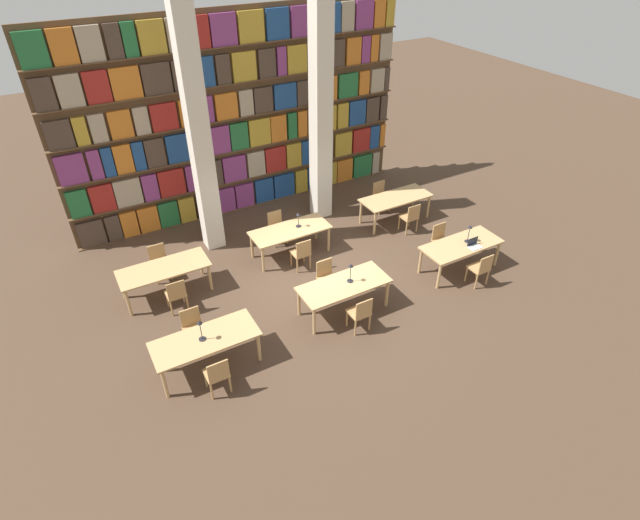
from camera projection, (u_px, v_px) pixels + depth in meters
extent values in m
plane|color=#4C3828|center=(317.00, 280.00, 12.20)|extent=(40.00, 40.00, 0.00)
cube|color=brown|center=(241.00, 117.00, 13.65)|extent=(9.84, 0.06, 5.50)
cube|color=brown|center=(249.00, 204.00, 15.24)|extent=(9.84, 0.35, 0.03)
cube|color=#47382D|center=(91.00, 233.00, 13.20)|extent=(0.66, 0.20, 0.74)
cube|color=#47382D|center=(113.00, 227.00, 13.43)|extent=(0.36, 0.20, 0.74)
cube|color=orange|center=(129.00, 223.00, 13.59)|extent=(0.42, 0.20, 0.74)
cube|color=orange|center=(148.00, 218.00, 13.80)|extent=(0.53, 0.20, 0.74)
cube|color=#236B38|center=(168.00, 213.00, 14.02)|extent=(0.53, 0.20, 0.74)
cube|color=#B7932D|center=(187.00, 209.00, 14.23)|extent=(0.44, 0.20, 0.74)
cube|color=#47382D|center=(206.00, 204.00, 14.46)|extent=(0.55, 0.20, 0.74)
cube|color=#84387A|center=(226.00, 199.00, 14.70)|extent=(0.52, 0.20, 0.74)
cube|color=#84387A|center=(244.00, 195.00, 14.93)|extent=(0.55, 0.20, 0.74)
cube|color=navy|center=(264.00, 190.00, 15.19)|extent=(0.57, 0.20, 0.74)
cube|color=navy|center=(283.00, 185.00, 15.45)|extent=(0.67, 0.20, 0.74)
cube|color=#B7932D|center=(300.00, 180.00, 15.69)|extent=(0.40, 0.20, 0.74)
cube|color=navy|center=(311.00, 178.00, 15.84)|extent=(0.28, 0.20, 0.74)
cube|color=#B7932D|center=(326.00, 174.00, 16.06)|extent=(0.70, 0.20, 0.74)
cube|color=orange|center=(344.00, 170.00, 16.33)|extent=(0.57, 0.20, 0.74)
cube|color=#236B38|center=(361.00, 165.00, 16.60)|extent=(0.68, 0.20, 0.74)
cube|color=tan|center=(374.00, 162.00, 16.81)|extent=(0.25, 0.20, 0.74)
cube|color=brown|center=(246.00, 177.00, 14.70)|extent=(9.84, 0.35, 0.03)
cube|color=#236B38|center=(78.00, 203.00, 12.63)|extent=(0.49, 0.20, 0.74)
cube|color=maroon|center=(102.00, 198.00, 12.87)|extent=(0.57, 0.20, 0.74)
cube|color=tan|center=(128.00, 192.00, 13.12)|extent=(0.67, 0.20, 0.74)
cube|color=#84387A|center=(150.00, 187.00, 13.35)|extent=(0.39, 0.20, 0.74)
cube|color=maroon|center=(171.00, 182.00, 13.58)|extent=(0.69, 0.20, 0.74)
cube|color=#84387A|center=(196.00, 177.00, 13.86)|extent=(0.56, 0.20, 0.74)
cube|color=#47382D|center=(214.00, 172.00, 14.07)|extent=(0.45, 0.20, 0.74)
cube|color=#84387A|center=(234.00, 168.00, 14.31)|extent=(0.68, 0.20, 0.74)
cube|color=tan|center=(255.00, 163.00, 14.58)|extent=(0.53, 0.20, 0.74)
cube|color=maroon|center=(275.00, 159.00, 14.82)|extent=(0.64, 0.20, 0.74)
cube|color=#B7932D|center=(293.00, 155.00, 15.07)|extent=(0.48, 0.20, 0.74)
cube|color=navy|center=(309.00, 151.00, 15.28)|extent=(0.56, 0.20, 0.74)
cube|color=#47382D|center=(325.00, 147.00, 15.51)|extent=(0.50, 0.20, 0.74)
cube|color=#B7932D|center=(342.00, 144.00, 15.76)|extent=(0.61, 0.20, 0.74)
cube|color=maroon|center=(360.00, 139.00, 16.03)|extent=(0.62, 0.20, 0.74)
cube|color=navy|center=(373.00, 137.00, 16.23)|extent=(0.34, 0.20, 0.74)
cube|color=orange|center=(381.00, 135.00, 16.36)|extent=(0.19, 0.20, 0.74)
cube|color=brown|center=(244.00, 148.00, 14.17)|extent=(9.84, 0.35, 0.03)
cube|color=#84387A|center=(71.00, 169.00, 12.13)|extent=(0.66, 0.20, 0.76)
cube|color=#84387A|center=(95.00, 164.00, 12.35)|extent=(0.29, 0.20, 0.76)
cube|color=navy|center=(108.00, 162.00, 12.47)|extent=(0.26, 0.20, 0.76)
cube|color=orange|center=(123.00, 159.00, 12.62)|extent=(0.43, 0.20, 0.76)
cube|color=navy|center=(138.00, 155.00, 12.77)|extent=(0.28, 0.20, 0.76)
cube|color=#47382D|center=(155.00, 152.00, 12.94)|extent=(0.49, 0.20, 0.76)
cube|color=navy|center=(179.00, 147.00, 13.19)|extent=(0.66, 0.20, 0.76)
cube|color=orange|center=(198.00, 144.00, 13.40)|extent=(0.35, 0.20, 0.76)
cube|color=#84387A|center=(217.00, 140.00, 13.62)|extent=(0.67, 0.20, 0.76)
cube|color=#236B38|center=(238.00, 136.00, 13.86)|extent=(0.51, 0.20, 0.76)
cube|color=#B7932D|center=(259.00, 132.00, 14.11)|extent=(0.64, 0.20, 0.76)
cube|color=orange|center=(278.00, 128.00, 14.34)|extent=(0.49, 0.20, 0.76)
cube|color=#236B38|center=(291.00, 125.00, 14.52)|extent=(0.28, 0.20, 0.76)
cube|color=orange|center=(301.00, 123.00, 14.65)|extent=(0.29, 0.20, 0.76)
cube|color=tan|center=(314.00, 121.00, 14.82)|extent=(0.49, 0.20, 0.76)
cube|color=#B7932D|center=(329.00, 118.00, 15.03)|extent=(0.40, 0.20, 0.76)
cube|color=#B7932D|center=(342.00, 115.00, 15.20)|extent=(0.37, 0.20, 0.76)
cube|color=navy|center=(356.00, 112.00, 15.41)|extent=(0.58, 0.20, 0.76)
cube|color=#47382D|center=(371.00, 109.00, 15.64)|extent=(0.46, 0.20, 0.76)
cube|color=#47382D|center=(382.00, 107.00, 15.81)|extent=(0.25, 0.20, 0.76)
cube|color=brown|center=(241.00, 116.00, 13.64)|extent=(9.84, 0.35, 0.03)
cube|color=#47382D|center=(58.00, 134.00, 11.60)|extent=(0.59, 0.20, 0.69)
cube|color=#B7932D|center=(80.00, 131.00, 11.79)|extent=(0.30, 0.20, 0.69)
cube|color=tan|center=(98.00, 128.00, 11.95)|extent=(0.36, 0.20, 0.69)
cube|color=orange|center=(120.00, 124.00, 12.16)|extent=(0.53, 0.20, 0.69)
cube|color=tan|center=(141.00, 120.00, 12.36)|extent=(0.35, 0.20, 0.69)
cube|color=maroon|center=(163.00, 116.00, 12.58)|extent=(0.65, 0.20, 0.69)
cube|color=orange|center=(189.00, 112.00, 12.84)|extent=(0.51, 0.20, 0.69)
cube|color=#84387A|center=(206.00, 109.00, 13.02)|extent=(0.34, 0.20, 0.69)
cube|color=orange|center=(226.00, 106.00, 13.24)|extent=(0.60, 0.20, 0.69)
cube|color=tan|center=(245.00, 102.00, 13.46)|extent=(0.39, 0.20, 0.69)
cube|color=#47382D|center=(262.00, 99.00, 13.66)|extent=(0.54, 0.20, 0.69)
cube|color=navy|center=(284.00, 96.00, 13.93)|extent=(0.68, 0.20, 0.69)
cube|color=#47382D|center=(307.00, 92.00, 14.21)|extent=(0.68, 0.20, 0.69)
cube|color=orange|center=(327.00, 88.00, 14.48)|extent=(0.59, 0.20, 0.69)
cube|color=#236B38|center=(347.00, 85.00, 14.75)|extent=(0.65, 0.20, 0.69)
cube|color=orange|center=(363.00, 82.00, 14.98)|extent=(0.35, 0.20, 0.69)
cube|color=tan|center=(376.00, 80.00, 15.17)|extent=(0.47, 0.20, 0.69)
cube|color=#47382D|center=(385.00, 78.00, 15.31)|extent=(0.17, 0.20, 0.69)
cube|color=brown|center=(237.00, 82.00, 13.10)|extent=(9.84, 0.35, 0.03)
cube|color=#47382D|center=(43.00, 94.00, 11.03)|extent=(0.47, 0.20, 0.74)
cube|color=tan|center=(69.00, 90.00, 11.25)|extent=(0.53, 0.20, 0.74)
cube|color=maroon|center=(97.00, 87.00, 11.48)|extent=(0.55, 0.20, 0.74)
cube|color=orange|center=(125.00, 83.00, 11.74)|extent=(0.68, 0.20, 0.74)
cube|color=#47382D|center=(156.00, 78.00, 12.03)|extent=(0.68, 0.20, 0.74)
cube|color=#47382D|center=(182.00, 75.00, 12.29)|extent=(0.52, 0.20, 0.74)
cube|color=navy|center=(204.00, 72.00, 12.50)|extent=(0.49, 0.20, 0.74)
cube|color=#47382D|center=(222.00, 69.00, 12.70)|extent=(0.37, 0.20, 0.74)
cube|color=#B7932D|center=(243.00, 66.00, 12.93)|extent=(0.65, 0.20, 0.74)
cube|color=#47382D|center=(266.00, 63.00, 13.19)|extent=(0.48, 0.20, 0.74)
cube|color=#84387A|center=(281.00, 61.00, 13.36)|extent=(0.26, 0.20, 0.74)
cube|color=#B7932D|center=(296.00, 59.00, 13.54)|extent=(0.58, 0.20, 0.74)
cube|color=tan|center=(315.00, 56.00, 13.78)|extent=(0.54, 0.20, 0.74)
cube|color=#47382D|center=(335.00, 53.00, 14.03)|extent=(0.56, 0.20, 0.74)
cube|color=orange|center=(352.00, 51.00, 14.26)|extent=(0.48, 0.20, 0.74)
cube|color=#84387A|center=(364.00, 49.00, 14.43)|extent=(0.29, 0.20, 0.74)
cube|color=orange|center=(373.00, 48.00, 14.55)|extent=(0.26, 0.20, 0.74)
cube|color=tan|center=(384.00, 46.00, 14.71)|extent=(0.42, 0.20, 0.74)
cube|color=brown|center=(234.00, 45.00, 12.57)|extent=(9.84, 0.35, 0.03)
cube|color=#236B38|center=(31.00, 50.00, 10.51)|extent=(0.59, 0.20, 0.75)
cube|color=orange|center=(62.00, 46.00, 10.76)|extent=(0.53, 0.20, 0.75)
cube|color=tan|center=(90.00, 43.00, 10.98)|extent=(0.51, 0.20, 0.75)
cube|color=#47382D|center=(113.00, 41.00, 11.18)|extent=(0.34, 0.20, 0.75)
cube|color=#236B38|center=(129.00, 39.00, 11.32)|extent=(0.30, 0.20, 0.75)
cube|color=#B7932D|center=(151.00, 37.00, 11.52)|extent=(0.61, 0.20, 0.75)
cube|color=tan|center=(177.00, 34.00, 11.76)|extent=(0.50, 0.20, 0.75)
cube|color=maroon|center=(199.00, 32.00, 11.97)|extent=(0.46, 0.20, 0.75)
cube|color=#84387A|center=(223.00, 29.00, 12.21)|extent=(0.66, 0.20, 0.75)
cube|color=#B7932D|center=(250.00, 26.00, 12.50)|extent=(0.68, 0.20, 0.75)
cube|color=navy|center=(277.00, 23.00, 12.79)|extent=(0.63, 0.20, 0.75)
cube|color=#84387A|center=(302.00, 21.00, 13.08)|extent=(0.70, 0.20, 0.75)
cube|color=#236B38|center=(319.00, 19.00, 13.29)|extent=(0.26, 0.20, 0.75)
cube|color=navy|center=(333.00, 18.00, 13.45)|extent=(0.42, 0.20, 0.75)
cube|color=tan|center=(346.00, 16.00, 13.63)|extent=(0.41, 0.20, 0.75)
cube|color=#84387A|center=(363.00, 14.00, 13.85)|extent=(0.57, 0.20, 0.75)
cube|color=orange|center=(378.00, 13.00, 14.05)|extent=(0.36, 0.20, 0.75)
cube|color=#B7932D|center=(389.00, 12.00, 14.20)|extent=(0.28, 0.20, 0.75)
cube|color=silver|center=(199.00, 138.00, 11.75)|extent=(0.48, 0.48, 6.00)
cube|color=silver|center=(321.00, 114.00, 13.06)|extent=(0.48, 0.48, 6.00)
cube|color=tan|center=(205.00, 339.00, 9.51)|extent=(2.03, 0.86, 0.04)
cylinder|color=tan|center=(165.00, 384.00, 9.11)|extent=(0.07, 0.07, 0.72)
cylinder|color=tan|center=(259.00, 347.00, 9.85)|extent=(0.07, 0.07, 0.72)
cylinder|color=tan|center=(155.00, 359.00, 9.60)|extent=(0.07, 0.07, 0.72)
cylinder|color=tan|center=(245.00, 326.00, 10.35)|extent=(0.07, 0.07, 0.72)
cylinder|color=tan|center=(206.00, 379.00, 9.39)|extent=(0.04, 0.04, 0.42)
cylinder|color=tan|center=(224.00, 372.00, 9.53)|extent=(0.04, 0.04, 0.42)
cylinder|color=tan|center=(212.00, 392.00, 9.15)|extent=(0.04, 0.04, 0.42)
cylinder|color=tan|center=(230.00, 384.00, 9.29)|extent=(0.04, 0.04, 0.42)
cube|color=tan|center=(216.00, 373.00, 9.20)|extent=(0.42, 0.40, 0.04)
cube|color=tan|center=(218.00, 371.00, 8.94)|extent=(0.40, 0.03, 0.42)
cylinder|color=tan|center=(207.00, 341.00, 10.21)|extent=(0.04, 0.04, 0.42)
cylinder|color=tan|center=(190.00, 347.00, 10.06)|extent=(0.04, 0.04, 0.42)
cylinder|color=tan|center=(202.00, 331.00, 10.45)|extent=(0.04, 0.04, 0.42)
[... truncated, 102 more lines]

